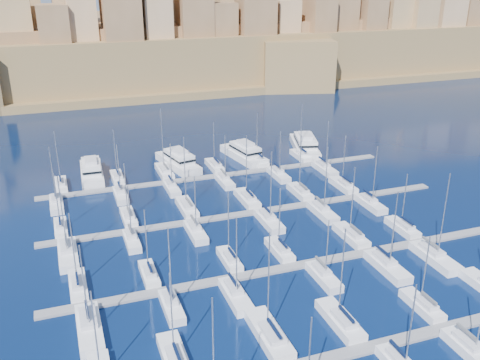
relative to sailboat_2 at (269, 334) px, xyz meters
name	(u,v)px	position (x,y,z in m)	size (l,w,h in m)	color
ground	(273,235)	(12.19, 27.74, -0.78)	(600.00, 600.00, 0.00)	black
pontoon_near	(373,347)	(12.19, -6.26, -0.58)	(84.00, 2.00, 0.40)	slate
pontoon_mid_near	(300,265)	(12.19, 15.74, -0.58)	(84.00, 2.00, 0.40)	slate
pontoon_mid_far	(253,212)	(12.19, 37.74, -0.58)	(84.00, 2.00, 0.40)	slate
pontoon_far	(221,175)	(12.19, 59.74, -0.58)	(84.00, 2.00, 0.40)	slate
sailboat_1	(175,359)	(-13.00, -0.53, -0.03)	(2.91, 9.70, 13.24)	white
sailboat_2	(269,334)	(0.00, 0.00, 0.00)	(3.23, 10.77, 16.13)	white
sailboat_3	(340,321)	(10.51, -0.51, -0.02)	(2.92, 9.73, 15.08)	white
sailboat_4	(422,306)	(23.58, -1.33, -0.06)	(2.42, 8.07, 12.05)	white
sailboat_10	(471,351)	(23.24, -11.69, -0.03)	(2.73, 9.09, 13.97)	white
sailboat_12	(78,286)	(-23.33, 20.92, -0.04)	(2.57, 8.57, 13.11)	white
sailboat_13	(149,274)	(-12.33, 20.53, -0.06)	(2.33, 7.77, 12.15)	white
sailboat_14	(230,260)	(1.32, 20.58, -0.05)	(2.36, 7.87, 13.22)	white
sailboat_15	(280,250)	(10.60, 20.78, -0.05)	(2.48, 8.28, 12.46)	white
sailboat_16	(351,236)	(25.09, 21.28, -0.03)	(2.79, 9.30, 14.26)	white
sailboat_17	(403,228)	(35.95, 20.83, -0.06)	(2.51, 8.38, 11.72)	white
sailboat_18	(89,328)	(-22.60, 9.54, -0.01)	(3.20, 10.66, 14.19)	white
sailboat_19	(171,306)	(-10.90, 10.80, -0.04)	(2.43, 8.10, 13.95)	white
sailboat_20	(235,295)	(-1.24, 10.27, -0.03)	(2.75, 9.18, 14.21)	white
sailboat_21	(323,276)	(13.75, 10.61, -0.06)	(2.55, 8.49, 11.20)	white
sailboat_22	(387,266)	(25.07, 9.87, -0.02)	(3.00, 9.98, 14.61)	white
sailboat_23	(435,257)	(34.37, 9.64, 0.00)	(3.14, 10.47, 16.49)	white
sailboat_24	(61,228)	(-25.02, 42.50, -0.06)	(2.32, 7.72, 11.88)	white
sailboat_25	(129,217)	(-12.23, 42.80, -0.06)	(2.50, 8.32, 12.13)	white
sailboat_26	(187,207)	(-0.24, 43.41, -0.01)	(2.87, 9.56, 15.98)	white
sailboat_27	(247,199)	(12.96, 43.42, -0.02)	(2.88, 9.60, 14.87)	white
sailboat_28	(300,192)	(25.18, 43.03, -0.04)	(2.64, 8.80, 13.76)	white
sailboat_29	(343,186)	(36.01, 43.12, -0.05)	(2.69, 8.97, 12.58)	white
sailboat_30	(68,254)	(-24.27, 31.61, -0.01)	(3.16, 10.53, 15.67)	white
sailboat_31	(132,241)	(-13.16, 32.93, -0.06)	(2.35, 7.84, 11.81)	white
sailboat_32	(195,232)	(-1.41, 32.46, -0.05)	(2.64, 8.79, 12.35)	white
sailboat_33	(269,221)	(13.24, 32.11, -0.02)	(2.85, 9.51, 15.37)	white
sailboat_34	(322,212)	(24.98, 32.25, -0.02)	(2.76, 9.21, 14.95)	white
sailboat_35	(370,204)	(36.29, 32.46, -0.04)	(2.64, 8.79, 13.71)	white
sailboat_36	(61,185)	(-24.08, 64.93, -0.04)	(2.58, 8.59, 13.46)	white
sailboat_37	(118,178)	(-11.42, 64.98, -0.05)	(2.61, 8.69, 12.59)	white
sailboat_38	(165,171)	(-0.17, 65.53, -0.01)	(2.94, 9.80, 16.43)	white
sailboat_39	(215,166)	(12.43, 65.14, -0.05)	(2.71, 9.03, 12.00)	white
sailboat_40	(258,160)	(23.90, 65.37, -0.03)	(2.85, 9.48, 13.32)	white
sailboat_41	(301,156)	(35.92, 64.96, -0.03)	(2.59, 8.64, 14.70)	white
sailboat_42	(57,204)	(-25.38, 54.43, -0.04)	(2.66, 8.86, 13.56)	white
sailboat_43	(121,195)	(-12.16, 54.63, -0.05)	(2.54, 8.45, 12.58)	white
sailboat_44	(172,188)	(-0.83, 54.75, -0.06)	(2.46, 8.21, 11.51)	white
sailboat_45	(225,181)	(11.59, 54.70, -0.05)	(2.49, 8.31, 12.22)	white
sailboat_46	(278,174)	(24.97, 54.45, -0.05)	(2.65, 8.82, 11.89)	white
sailboat_47	(325,169)	(37.16, 54.27, -0.04)	(2.75, 9.18, 13.17)	white
motor_yacht_a	(92,171)	(-16.87, 69.09, 0.95)	(5.57, 16.53, 5.25)	white
motor_yacht_b	(178,161)	(4.22, 69.29, 0.95)	(8.46, 17.41, 5.25)	white
motor_yacht_c	(244,153)	(21.75, 69.39, 0.95)	(7.95, 17.57, 5.25)	white
motor_yacht_d	(305,145)	(39.68, 70.41, 0.95)	(10.96, 19.89, 5.25)	white
fortified_city	(133,47)	(12.01, 183.01, 13.96)	(460.00, 108.95, 59.52)	olive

